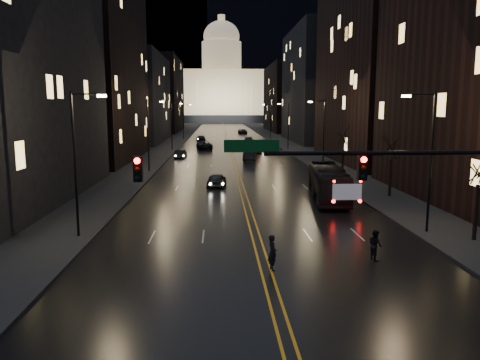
{
  "coord_description": "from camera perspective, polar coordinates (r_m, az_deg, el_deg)",
  "views": [
    {
      "loc": [
        -2.33,
        -18.5,
        8.02
      ],
      "look_at": [
        -0.84,
        13.1,
        3.1
      ],
      "focal_mm": 35.0,
      "sensor_mm": 36.0,
      "label": 1
    }
  ],
  "objects": [
    {
      "name": "streetlamp_right_mid",
      "position": [
        60.03,
        10.01,
        5.91
      ],
      "size": [
        2.13,
        0.25,
        9.0
      ],
      "color": "black",
      "rests_on": "ground"
    },
    {
      "name": "tree_right_mid",
      "position": [
        43.45,
        18.02,
        3.8
      ],
      "size": [
        2.4,
        2.4,
        6.65
      ],
      "color": "black",
      "rests_on": "ground"
    },
    {
      "name": "streetlamp_left_far",
      "position": [
        88.96,
        -8.22,
        6.86
      ],
      "size": [
        2.13,
        0.25,
        9.0
      ],
      "color": "black",
      "rests_on": "ground"
    },
    {
      "name": "streetlamp_right_near",
      "position": [
        31.52,
        21.99,
        2.86
      ],
      "size": [
        2.13,
        0.25,
        9.0
      ],
      "color": "black",
      "rests_on": "ground"
    },
    {
      "name": "building_left_mid",
      "position": [
        75.11,
        -17.54,
        13.01
      ],
      "size": [
        12.0,
        30.0,
        28.0
      ],
      "primitive_type": "cube",
      "color": "black",
      "rests_on": "ground"
    },
    {
      "name": "tree_right_near",
      "position": [
        30.82,
        27.17,
        1.36
      ],
      "size": [
        2.4,
        2.4,
        6.65
      ],
      "color": "black",
      "rests_on": "ground"
    },
    {
      "name": "mountain_ridge",
      "position": [
        404.78,
        3.49,
        16.92
      ],
      "size": [
        520.0,
        60.0,
        130.0
      ],
      "primitive_type": "cube",
      "color": "black",
      "rests_on": "ground"
    },
    {
      "name": "pedestrian_b",
      "position": [
        25.93,
        16.16,
        -7.62
      ],
      "size": [
        0.61,
        0.88,
        1.65
      ],
      "primitive_type": "imported",
      "rotation": [
        0.0,
        0.0,
        1.8
      ],
      "color": "black",
      "rests_on": "ground"
    },
    {
      "name": "building_left_far",
      "position": [
        112.09,
        -12.46,
        9.65
      ],
      "size": [
        12.0,
        34.0,
        20.0
      ],
      "primitive_type": "cube",
      "color": "black",
      "rests_on": "ground"
    },
    {
      "name": "traffic_signal",
      "position": [
        20.46,
        21.07,
        0.06
      ],
      "size": [
        17.29,
        0.45,
        7.0
      ],
      "color": "black",
      "rests_on": "ground"
    },
    {
      "name": "pedestrian_a",
      "position": [
        23.43,
        3.96,
        -8.84
      ],
      "size": [
        0.58,
        0.75,
        1.82
      ],
      "primitive_type": "imported",
      "rotation": [
        0.0,
        0.0,
        1.81
      ],
      "color": "black",
      "rests_on": "ground"
    },
    {
      "name": "building_left_dist",
      "position": [
        159.65,
        -9.56,
        10.15
      ],
      "size": [
        12.0,
        40.0,
        24.0
      ],
      "primitive_type": "cube",
      "color": "black",
      "rests_on": "ground"
    },
    {
      "name": "streetlamp_right_dist",
      "position": [
        119.27,
        3.66,
        7.41
      ],
      "size": [
        2.13,
        0.25,
        9.0
      ],
      "color": "black",
      "rests_on": "ground"
    },
    {
      "name": "building_right_tall",
      "position": [
        73.2,
        16.68,
        17.11
      ],
      "size": [
        12.0,
        30.0,
        38.0
      ],
      "primitive_type": "cube",
      "color": "black",
      "rests_on": "ground"
    },
    {
      "name": "oncoming_car_b",
      "position": [
        74.34,
        -7.26,
        3.12
      ],
      "size": [
        1.75,
        4.37,
        1.41
      ],
      "primitive_type": "imported",
      "rotation": [
        0.0,
        0.0,
        3.08
      ],
      "color": "black",
      "rests_on": "ground"
    },
    {
      "name": "road",
      "position": [
        148.74,
        -1.8,
        5.75
      ],
      "size": [
        20.0,
        320.0,
        0.02
      ],
      "primitive_type": "cube",
      "color": "black",
      "rests_on": "ground"
    },
    {
      "name": "streetlamp_left_near",
      "position": [
        29.88,
        -19.2,
        2.72
      ],
      "size": [
        2.13,
        0.25,
        9.0
      ],
      "color": "black",
      "rests_on": "ground"
    },
    {
      "name": "streetlamp_left_mid",
      "position": [
        59.19,
        -10.99,
        5.84
      ],
      "size": [
        2.13,
        0.25,
        9.0
      ],
      "color": "black",
      "rests_on": "ground"
    },
    {
      "name": "receding_car_b",
      "position": [
        80.77,
        1.93,
        3.63
      ],
      "size": [
        1.96,
        4.16,
        1.38
      ],
      "primitive_type": "imported",
      "rotation": [
        0.0,
        0.0,
        0.09
      ],
      "color": "black",
      "rests_on": "ground"
    },
    {
      "name": "sidewalk_right",
      "position": [
        149.61,
        3.6,
        5.78
      ],
      "size": [
        8.0,
        320.0,
        0.16
      ],
      "primitive_type": "cube",
      "color": "black",
      "rests_on": "ground"
    },
    {
      "name": "streetlamp_left_dist",
      "position": [
        118.84,
        -6.84,
        7.36
      ],
      "size": [
        2.13,
        0.25,
        9.0
      ],
      "color": "black",
      "rests_on": "ground"
    },
    {
      "name": "streetlamp_right_far",
      "position": [
        89.52,
        5.79,
        6.92
      ],
      "size": [
        2.13,
        0.25,
        9.0
      ],
      "color": "black",
      "rests_on": "ground"
    },
    {
      "name": "oncoming_car_a",
      "position": [
        47.29,
        -2.87,
        -0.03
      ],
      "size": [
        2.2,
        4.47,
        1.47
      ],
      "primitive_type": "imported",
      "rotation": [
        0.0,
        0.0,
        3.03
      ],
      "color": "black",
      "rests_on": "ground"
    },
    {
      "name": "building_right_dist",
      "position": [
        160.24,
        5.76,
        9.86
      ],
      "size": [
        12.0,
        40.0,
        22.0
      ],
      "primitive_type": "cube",
      "color": "black",
      "rests_on": "ground"
    },
    {
      "name": "receding_car_a",
      "position": [
        71.49,
        1.2,
        3.09
      ],
      "size": [
        2.45,
        5.41,
        1.72
      ],
      "primitive_type": "imported",
      "rotation": [
        0.0,
        0.0,
        -0.12
      ],
      "color": "black",
      "rests_on": "ground"
    },
    {
      "name": "oncoming_car_c",
      "position": [
        91.05,
        -4.38,
        4.27
      ],
      "size": [
        3.44,
        6.13,
        1.62
      ],
      "primitive_type": "imported",
      "rotation": [
        0.0,
        0.0,
        3.27
      ],
      "color": "black",
      "rests_on": "ground"
    },
    {
      "name": "ground",
      "position": [
        20.3,
        4.25,
        -14.45
      ],
      "size": [
        900.0,
        900.0,
        0.0
      ],
      "primitive_type": "plane",
      "color": "black",
      "rests_on": "ground"
    },
    {
      "name": "sidewalk_left",
      "position": [
        149.17,
        -7.21,
        5.72
      ],
      "size": [
        8.0,
        320.0,
        0.16
      ],
      "primitive_type": "cube",
      "color": "black",
      "rests_on": "ground"
    },
    {
      "name": "bus",
      "position": [
        41.43,
        10.69,
        -0.36
      ],
      "size": [
        3.74,
        11.03,
        3.01
      ],
      "primitive_type": "imported",
      "rotation": [
        0.0,
        0.0,
        -0.11
      ],
      "color": "black",
      "rests_on": "ground"
    },
    {
      "name": "receding_car_c",
      "position": [
        102.2,
        1.1,
        4.78
      ],
      "size": [
        2.31,
        5.49,
        1.58
      ],
      "primitive_type": "imported",
      "rotation": [
        0.0,
        0.0,
        -0.02
      ],
      "color": "black",
      "rests_on": "ground"
    },
    {
      "name": "building_right_mid",
      "position": [
        113.05,
        9.4,
        11.25
      ],
      "size": [
        12.0,
        34.0,
        26.0
      ],
      "primitive_type": "cube",
      "color": "black",
      "rests_on": "ground"
    },
    {
      "name": "capitol",
      "position": [
        268.67,
        -2.23,
        10.78
      ],
      "size": [
        90.0,
        50.0,
        58.5
      ],
      "color": "black",
      "rests_on": "ground"
    },
    {
      "name": "receding_car_d",
      "position": [
        144.03,
        0.32,
        5.95
      ],
      "size": [
        2.76,
        5.6,
        1.53
      ],
      "primitive_type": "imported",
      "rotation": [
        0.0,
        0.0,
        0.04
      ],
      "color": "black",
      "rests_on": "ground"
    },
    {
      "name": "center_line",
      "position": [
        148.74,
        -1.8,
        5.75
      ],
      "size": [
        0.62,
        320.0,
        0.01
      ],
      "primitive_type": "cube",
      "color": "orange",
      "rests_on": "road"
    },
    {
      "name": "oncoming_car_d",
      "position": [
        112.26,
        -4.8,
        5.08
      ],
      "size": [
        2.55,
        5.11,
        1.43
      ],
      "primitive_type": "imported",
      "rotation": [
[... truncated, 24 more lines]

